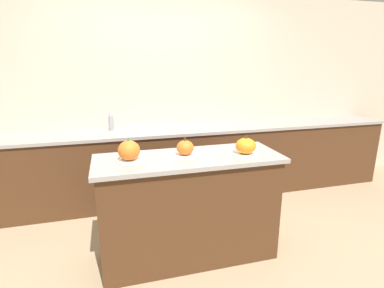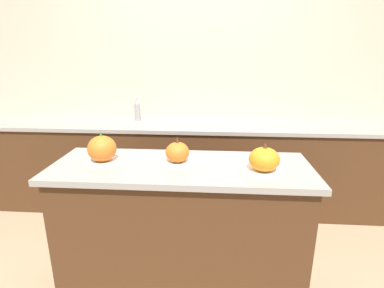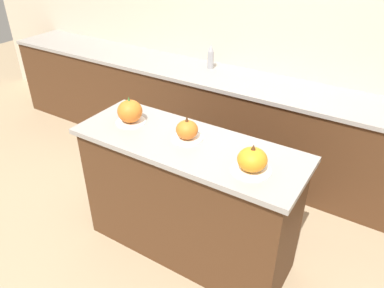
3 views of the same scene
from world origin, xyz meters
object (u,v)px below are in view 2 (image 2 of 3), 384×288
at_px(pumpkin_cake_center, 177,153).
at_px(pumpkin_cake_right, 264,160).
at_px(pumpkin_cake_left, 102,149).
at_px(bottle_tall, 137,109).

bearing_deg(pumpkin_cake_center, pumpkin_cake_right, -11.57).
relative_size(pumpkin_cake_left, pumpkin_cake_right, 0.92).
bearing_deg(pumpkin_cake_left, bottle_tall, 95.10).
distance_m(pumpkin_cake_left, pumpkin_cake_center, 0.45).
bearing_deg(pumpkin_cake_right, pumpkin_cake_left, 174.84).
xyz_separation_m(pumpkin_cake_left, pumpkin_cake_right, (0.94, -0.09, -0.01)).
bearing_deg(pumpkin_cake_right, pumpkin_cake_center, 168.43).
bearing_deg(bottle_tall, pumpkin_cake_right, -52.90).
bearing_deg(pumpkin_cake_center, bottle_tall, 113.60).
bearing_deg(pumpkin_cake_center, pumpkin_cake_left, -178.03).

